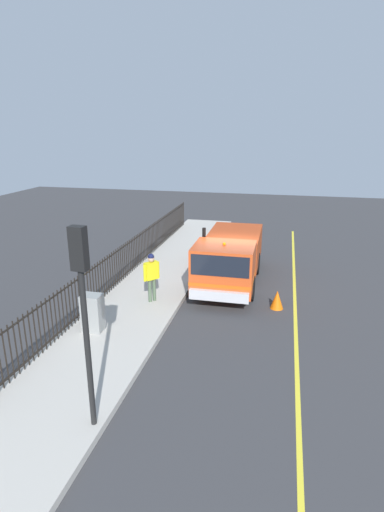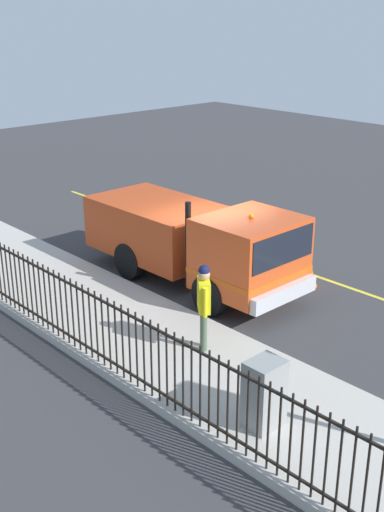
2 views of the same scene
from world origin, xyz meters
The scene contains 9 objects.
ground_plane centered at (0.00, 0.00, 0.00)m, with size 49.95×49.95×0.00m, color #38383A.
sidewalk_slab centered at (3.08, 0.00, 0.09)m, with size 3.03×22.70×0.18m, color #B7B2A8.
lane_marking centered at (-2.51, 0.00, 0.00)m, with size 0.12×20.43×0.01m, color yellow.
work_truck centered at (0.16, -0.21, 1.25)m, with size 2.29×6.25×2.51m.
worker_standing centered at (2.60, 2.45, 1.29)m, with size 0.50×0.54×1.81m.
iron_fence centered at (4.46, 0.00, 0.93)m, with size 0.04×19.33×1.50m.
traffic_light_near centered at (1.78, 8.85, 3.24)m, with size 0.31×0.23×4.33m.
utility_cabinet centered at (3.67, 4.99, 0.77)m, with size 0.62×0.50×1.18m, color gray.
traffic_cone centered at (-1.85, 1.67, 0.34)m, with size 0.47×0.47×0.67m, color orange.
Camera 1 is at (-1.87, 15.34, 6.20)m, focal length 28.30 mm.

